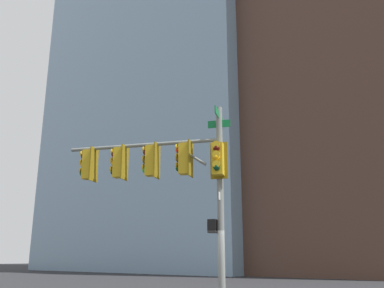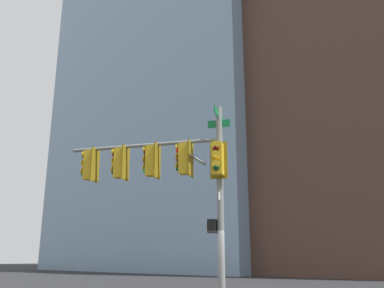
{
  "view_description": "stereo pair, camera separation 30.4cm",
  "coord_description": "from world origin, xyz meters",
  "views": [
    {
      "loc": [
        -7.09,
        10.67,
        1.74
      ],
      "look_at": [
        0.84,
        0.51,
        5.26
      ],
      "focal_mm": 38.76,
      "sensor_mm": 36.0,
      "label": 1
    },
    {
      "loc": [
        -7.33,
        10.48,
        1.74
      ],
      "look_at": [
        0.84,
        0.51,
        5.26
      ],
      "focal_mm": 38.76,
      "sensor_mm": 36.0,
      "label": 2
    }
  ],
  "objects": [
    {
      "name": "signal_pole_assembly",
      "position": [
        1.57,
        0.87,
        4.4
      ],
      "size": [
        5.18,
        2.7,
        6.42
      ],
      "rotation": [
        0.0,
        0.0,
        0.41
      ],
      "color": "slate",
      "rests_on": "ground_plane"
    },
    {
      "name": "building_brick_midblock",
      "position": [
        4.87,
        -36.6,
        21.9
      ],
      "size": [
        16.78,
        14.52,
        43.8
      ],
      "primitive_type": "cube",
      "color": "#4C3328",
      "rests_on": "ground_plane"
    },
    {
      "name": "building_brick_nearside",
      "position": [
        11.41,
        -34.93,
        26.05
      ],
      "size": [
        27.0,
        21.73,
        52.1
      ],
      "primitive_type": "cube",
      "color": "#4C3328",
      "rests_on": "ground_plane"
    },
    {
      "name": "building_glass_tower",
      "position": [
        30.47,
        -38.67,
        41.51
      ],
      "size": [
        33.14,
        33.11,
        83.02
      ],
      "primitive_type": "cube",
      "color": "#7A99B2",
      "rests_on": "ground_plane"
    }
  ]
}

